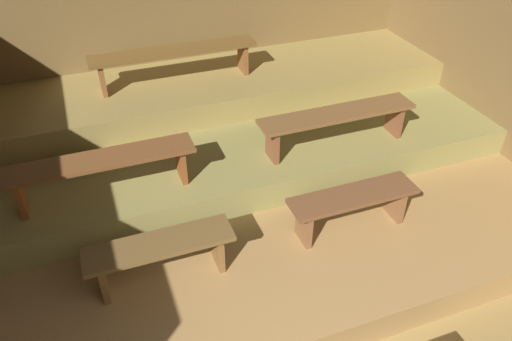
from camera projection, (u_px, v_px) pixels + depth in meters
The scene contains 10 objects.
ground at pixel (246, 247), 4.87m from camera, with size 6.88×5.89×0.08m, color olive.
wall_back at pixel (173, 23), 6.04m from camera, with size 6.88×0.06×2.64m, color brown.
platform_lower at pixel (227, 197), 5.21m from camera, with size 6.08×3.94×0.29m, color #A47A46.
platform_middle at pixel (206, 138), 5.59m from camera, with size 6.08×2.46×0.29m, color olive.
platform_upper at pixel (191, 92), 5.87m from camera, with size 6.08×1.28×0.29m, color olive.
bench_lower_left at pixel (160, 251), 3.95m from camera, with size 1.17×0.31×0.39m.
bench_lower_right at pixel (352, 203), 4.44m from camera, with size 1.17×0.31×0.39m.
bench_middle_left at pixel (102, 166), 4.37m from camera, with size 1.63×0.31×0.39m.
bench_middle_right at pixel (337, 119), 5.03m from camera, with size 1.63×0.31×0.39m.
bench_upper_center at pixel (174, 56), 5.57m from camera, with size 1.85×0.31×0.39m.
Camera 1 is at (-1.15, -0.78, 3.41)m, focal length 35.34 mm.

